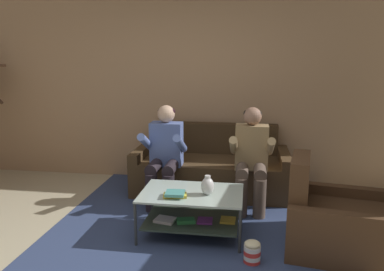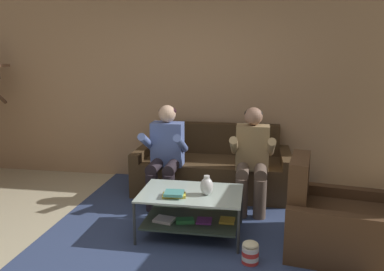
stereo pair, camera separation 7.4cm
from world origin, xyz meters
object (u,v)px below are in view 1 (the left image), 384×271
Objects in this scene: book_stack at (175,194)px; person_seated_left at (165,151)px; coffee_table at (192,207)px; popcorn_tub at (252,252)px; armchair at (333,222)px; person_seated_right at (251,155)px; vase at (208,186)px; couch at (211,169)px.

person_seated_left is at bearing 108.41° from book_stack.
person_seated_left is 1.19× the size of coffee_table.
book_stack is 0.88m from popcorn_tub.
armchair is at bearing 1.27° from book_stack.
coffee_table is (0.44, -0.77, -0.36)m from person_seated_left.
person_seated_right reaches higher than vase.
popcorn_tub is (0.53, -1.75, -0.19)m from couch.
person_seated_left is 1.20× the size of armchair.
vase is 1.20m from armchair.
vase is 0.94× the size of popcorn_tub.
vase is (0.60, -0.81, -0.12)m from person_seated_left.
book_stack is (-0.21, -1.44, 0.18)m from couch.
person_seated_left is 5.78× the size of popcorn_tub.
vase reaches higher than popcorn_tub.
person_seated_right is at bearing 90.82° from popcorn_tub.
book_stack is at bearing -178.73° from armchair.
armchair is at bearing -48.24° from couch.
armchair reaches higher than coffee_table.
person_seated_left is at bearing 179.98° from person_seated_right.
vase is at bearing 19.71° from book_stack.
coffee_table is 1.01× the size of armchair.
couch is at bearing 106.83° from popcorn_tub.
book_stack is 1.17× the size of popcorn_tub.
armchair is (1.26, -1.41, -0.02)m from couch.
vase is (0.16, -0.04, 0.24)m from coffee_table.
person_seated_left is at bearing 126.74° from vase.
vase is at bearing -117.44° from person_seated_right.
person_seated_right is at bearing 130.15° from armchair.
popcorn_tub is (0.02, -1.23, -0.55)m from person_seated_right.
couch is at bearing 131.76° from armchair.
book_stack is at bearing -98.18° from couch.
coffee_table is 1.33m from armchair.
person_seated_right is 1.35m from popcorn_tub.
person_seated_right reaches higher than popcorn_tub.
person_seated_right is 6.16× the size of vase.
popcorn_tub is at bearing -154.78° from armchair.
person_seated_left reaches higher than vase.
person_seated_right is at bearing 53.15° from coffee_table.
couch is 2.01× the size of armchair.
person_seated_left is (-0.51, -0.52, 0.36)m from couch.
couch reaches higher than vase.
person_seated_right is at bearing 62.56° from vase.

